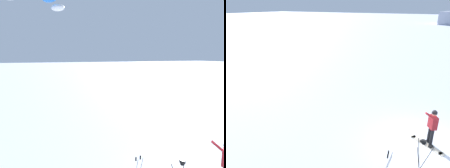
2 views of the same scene
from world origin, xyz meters
The scene contains 1 object.
ski_poles centered at (2.62, -1.02, 0.81)m, with size 0.27×0.34×1.22m.
Camera 1 is at (5.86, 4.73, 4.82)m, focal length 31.04 mm.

